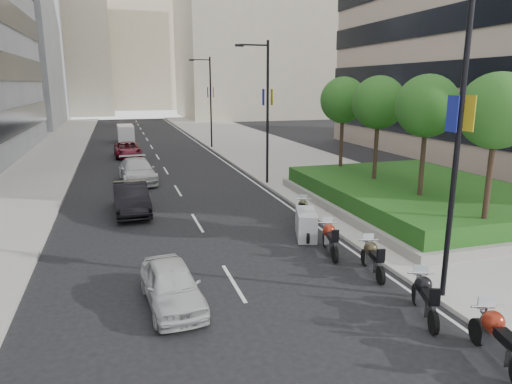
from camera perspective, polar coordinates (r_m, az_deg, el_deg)
name	(u,v)px	position (r m, az deg, el deg)	size (l,w,h in m)	color
ground	(328,338)	(12.50, 8.95, -17.63)	(160.00, 160.00, 0.00)	black
sidewalk_right	(275,154)	(42.41, 2.34, 4.75)	(10.00, 100.00, 0.15)	#9E9B93
sidewalk_left	(26,166)	(40.71, -26.85, 2.96)	(8.00, 100.00, 0.15)	#9E9B93
lane_edge	(219,157)	(40.99, -4.69, 4.32)	(0.12, 100.00, 0.01)	silver
lane_centre	(160,160)	(40.23, -11.96, 3.91)	(0.12, 100.00, 0.01)	silver
building_cream_right	(254,23)	(94.23, -0.26, 20.41)	(28.00, 24.00, 36.00)	#B7AD93
building_cream_left	(45,32)	(110.87, -24.90, 17.65)	(26.00, 24.00, 34.00)	#B7AD93
building_cream_centre	(137,35)	(130.37, -14.60, 18.48)	(30.00, 24.00, 38.00)	#B7AD93
planter	(419,203)	(25.31, 19.65, -1.28)	(10.00, 14.00, 0.40)	gray
hedge	(419,192)	(25.17, 19.76, 0.04)	(9.40, 13.40, 0.80)	#154814
tree_0	(497,111)	(19.07, 27.92, 8.89)	(2.80, 2.80, 6.30)	#332319
tree_1	(427,106)	(22.10, 20.60, 9.98)	(2.80, 2.80, 6.30)	#332319
tree_2	(379,103)	(25.39, 15.08, 10.70)	(2.80, 2.80, 6.30)	#332319
tree_3	(343,100)	(28.87, 10.84, 11.18)	(2.80, 2.80, 6.30)	#332319
lamp_post_0	(454,133)	(13.95, 23.51, 6.76)	(2.34, 0.45, 9.00)	black
lamp_post_1	(265,106)	(29.04, 1.16, 10.71)	(2.34, 0.45, 9.00)	black
lamp_post_2	(209,98)	(46.48, -5.88, 11.63)	(2.34, 0.45, 9.00)	black
motorcycle_1	(498,339)	(12.43, 27.99, -15.91)	(0.90, 2.40, 1.21)	black
motorcycle_2	(425,297)	(13.86, 20.35, -12.25)	(1.03, 2.17, 1.13)	black
motorcycle_3	(372,258)	(16.30, 14.35, -8.01)	(0.75, 2.17, 1.09)	black
motorcycle_4	(330,239)	(17.80, 9.24, -5.83)	(0.82, 2.23, 1.13)	black
motorcycle_5	(306,225)	(19.53, 6.28, -4.06)	(1.33, 2.07, 1.17)	black
motorcycle_6	(303,211)	(21.63, 5.87, -2.38)	(1.01, 1.99, 1.05)	black
car_a	(172,285)	(13.89, -10.50, -11.37)	(1.52, 3.78, 1.29)	silver
car_b	(131,198)	(23.92, -15.34, -0.74)	(1.64, 4.71, 1.55)	black
car_c	(137,171)	(31.42, -14.62, 2.59)	(2.16, 5.30, 1.54)	#BCBCBE
car_d	(128,150)	(42.65, -15.75, 5.13)	(2.23, 4.84, 1.34)	maroon
delivery_van	(126,134)	(53.90, -15.97, 6.95)	(1.79, 4.51, 1.88)	white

